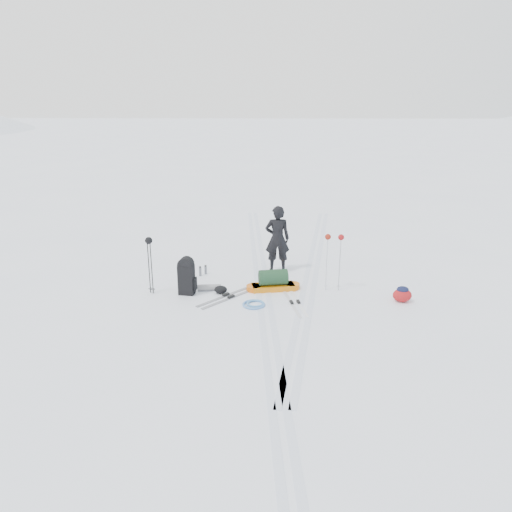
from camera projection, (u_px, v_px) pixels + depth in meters
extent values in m
plane|color=white|center=(263.00, 293.00, 12.59)|extent=(200.00, 200.00, 0.00)
cube|color=silver|center=(259.00, 293.00, 12.60)|extent=(1.40, 17.97, 0.01)
cube|color=silver|center=(268.00, 293.00, 12.59)|extent=(1.40, 17.97, 0.01)
cube|color=silver|center=(309.00, 267.00, 14.46)|extent=(2.09, 13.88, 0.01)
cube|color=silver|center=(317.00, 267.00, 14.45)|extent=(2.09, 13.88, 0.01)
imported|color=black|center=(277.00, 239.00, 13.90)|extent=(0.71, 0.48, 1.88)
cube|color=orange|center=(273.00, 287.00, 12.80)|extent=(1.15, 0.64, 0.14)
cylinder|color=orange|center=(292.00, 286.00, 12.87)|extent=(0.46, 0.46, 0.14)
cylinder|color=#DA5F0C|center=(254.00, 288.00, 12.73)|extent=(0.46, 0.46, 0.14)
cylinder|color=#15311D|center=(273.00, 277.00, 12.72)|extent=(0.78, 0.52, 0.40)
cube|color=black|center=(186.00, 280.00, 12.42)|extent=(0.42, 0.33, 0.76)
cylinder|color=black|center=(186.00, 264.00, 12.30)|extent=(0.40, 0.31, 0.37)
cube|color=black|center=(194.00, 284.00, 12.44)|extent=(0.12, 0.21, 0.33)
cylinder|color=slate|center=(209.00, 287.00, 12.73)|extent=(0.61, 0.23, 0.16)
cylinder|color=black|center=(149.00, 267.00, 12.41)|extent=(0.03, 0.03, 1.36)
cylinder|color=black|center=(152.00, 268.00, 12.37)|extent=(0.03, 0.03, 1.36)
torus|color=black|center=(150.00, 289.00, 12.59)|extent=(0.13, 0.13, 0.01)
torus|color=black|center=(153.00, 289.00, 12.54)|extent=(0.13, 0.13, 0.01)
sphere|color=black|center=(149.00, 241.00, 12.17)|extent=(0.18, 0.18, 0.18)
cylinder|color=silver|center=(327.00, 264.00, 12.60)|extent=(0.03, 0.03, 1.39)
cylinder|color=#A9ACAF|center=(340.00, 265.00, 12.56)|extent=(0.03, 0.03, 1.39)
torus|color=silver|center=(326.00, 286.00, 12.78)|extent=(0.11, 0.11, 0.01)
torus|color=#AFB1B7|center=(338.00, 286.00, 12.74)|extent=(0.11, 0.11, 0.01)
sphere|color=maroon|center=(328.00, 237.00, 12.38)|extent=(0.15, 0.15, 0.15)
sphere|color=maroon|center=(341.00, 237.00, 12.34)|extent=(0.15, 0.15, 0.15)
cube|color=#97999F|center=(231.00, 298.00, 12.27)|extent=(1.33, 1.47, 0.02)
cube|color=#979A9F|center=(226.00, 296.00, 12.39)|extent=(1.33, 1.47, 0.02)
cube|color=black|center=(231.00, 296.00, 12.26)|extent=(0.18, 0.19, 0.05)
cube|color=black|center=(226.00, 294.00, 12.38)|extent=(0.18, 0.19, 0.05)
cube|color=silver|center=(291.00, 303.00, 11.94)|extent=(0.42, 1.67, 0.02)
cube|color=white|center=(298.00, 303.00, 11.97)|extent=(0.42, 1.67, 0.02)
cube|color=black|center=(291.00, 302.00, 11.93)|extent=(0.10, 0.18, 0.05)
cube|color=black|center=(298.00, 302.00, 11.96)|extent=(0.10, 0.18, 0.05)
torus|color=#538ACB|center=(254.00, 304.00, 11.83)|extent=(0.69, 0.69, 0.06)
torus|color=#5191C6|center=(255.00, 303.00, 11.86)|extent=(0.54, 0.54, 0.05)
ellipsoid|color=maroon|center=(402.00, 295.00, 12.02)|extent=(0.55, 0.48, 0.33)
ellipsoid|color=black|center=(403.00, 290.00, 11.97)|extent=(0.35, 0.32, 0.16)
cylinder|color=#5C5E63|center=(200.00, 272.00, 13.75)|extent=(0.08, 0.08, 0.25)
cylinder|color=slate|center=(206.00, 270.00, 13.90)|extent=(0.08, 0.08, 0.23)
cylinder|color=black|center=(200.00, 267.00, 13.71)|extent=(0.07, 0.07, 0.03)
cylinder|color=black|center=(206.00, 266.00, 13.86)|extent=(0.07, 0.07, 0.03)
ellipsoid|color=black|center=(221.00, 290.00, 12.54)|extent=(0.33, 0.25, 0.20)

